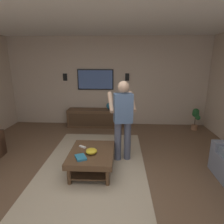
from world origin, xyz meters
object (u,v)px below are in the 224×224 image
coffee_table (92,157)px  media_console (95,118)px  bowl (91,151)px  remote_white (83,147)px  wall_speaker_right (65,77)px  person_standing (123,117)px  tv (95,80)px  wall_speaker_left (127,77)px  book (81,157)px  vase_round (110,106)px  potted_plant_short (196,116)px

coffee_table → media_console: bearing=6.2°
bowl → remote_white: bowl is taller
wall_speaker_right → person_standing: bearing=-141.8°
remote_white → tv: bearing=-55.3°
wall_speaker_left → coffee_table: bearing=165.6°
media_console → book: bearing=2.6°
media_console → vase_round: 0.60m
media_console → wall_speaker_left: bearing=104.5°
media_console → wall_speaker_left: (0.25, -0.98, 1.25)m
remote_white → vase_round: (2.36, -0.39, 0.25)m
tv → person_standing: (-2.27, -0.84, -0.51)m
coffee_table → bowl: bearing=-174.0°
potted_plant_short → wall_speaker_left: size_ratio=2.95×
potted_plant_short → media_console: bearing=87.1°
coffee_table → vase_round: size_ratio=4.55×
person_standing → wall_speaker_left: 2.36m
person_standing → vase_round: (2.04, 0.38, -0.27)m
book → coffee_table: bearing=-56.5°
tv → wall_speaker_right: tv is taller
media_console → tv: bearing=-180.0°
potted_plant_short → book: 3.90m
remote_white → bowl: bearing=164.2°
person_standing → bowl: (-0.56, 0.56, -0.49)m
tv → potted_plant_short: bearing=82.6°
remote_white → vase_round: vase_round is taller
media_console → bowl: media_console is taller
tv → wall_speaker_left: (0.01, -0.98, 0.08)m
potted_plant_short → book: (-2.61, 2.90, 0.01)m
person_standing → tv: bearing=10.2°
person_standing → bowl: size_ratio=7.95×
coffee_table → wall_speaker_right: bearing=23.9°
bowl → vase_round: size_ratio=0.94×
remote_white → book: 0.42m
coffee_table → remote_white: size_ratio=6.67×
media_console → person_standing: size_ratio=1.04×
remote_white → vase_round: 2.41m
coffee_table → wall_speaker_right: size_ratio=4.55×
bowl → book: (-0.18, 0.16, -0.03)m
book → tv: bearing=-24.2°
book → vase_round: (2.78, -0.33, 0.24)m
remote_white → wall_speaker_right: 3.01m
potted_plant_short → wall_speaker_left: bearing=78.7°
tv → bowl: 3.01m
bowl → wall_speaker_right: (2.84, 1.23, 1.07)m
media_console → wall_speaker_left: 1.61m
tv → wall_speaker_left: bearing=90.8°
media_console → remote_white: bearing=1.7°
person_standing → remote_white: size_ratio=10.93×
wall_speaker_left → potted_plant_short: bearing=-101.3°
coffee_table → vase_round: vase_round is taller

